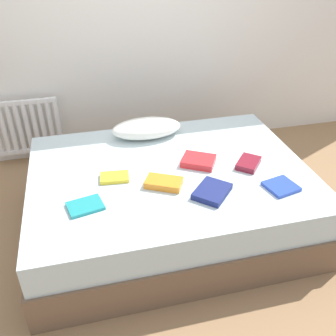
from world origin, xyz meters
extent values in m
plane|color=#93704C|center=(0.00, 0.00, 0.00)|extent=(8.00, 8.00, 0.00)
cube|color=silver|center=(0.00, 1.35, 1.40)|extent=(6.00, 0.10, 2.80)
cube|color=brown|center=(0.00, 0.00, 0.14)|extent=(2.00, 1.50, 0.28)
cube|color=silver|center=(0.00, 0.00, 0.39)|extent=(1.96, 1.46, 0.22)
cylinder|color=white|center=(-1.28, 1.20, 0.38)|extent=(0.04, 0.04, 0.53)
cylinder|color=white|center=(-1.21, 1.20, 0.38)|extent=(0.04, 0.04, 0.53)
cylinder|color=white|center=(-1.14, 1.20, 0.38)|extent=(0.04, 0.04, 0.53)
cylinder|color=white|center=(-1.07, 1.20, 0.38)|extent=(0.04, 0.04, 0.53)
cylinder|color=white|center=(-1.00, 1.20, 0.38)|extent=(0.04, 0.04, 0.53)
cylinder|color=white|center=(-0.93, 1.20, 0.38)|extent=(0.04, 0.04, 0.53)
cylinder|color=white|center=(-0.86, 1.20, 0.38)|extent=(0.04, 0.04, 0.53)
cylinder|color=white|center=(-0.79, 1.20, 0.38)|extent=(0.04, 0.04, 0.53)
cube|color=white|center=(-1.07, 1.20, 0.63)|extent=(0.60, 0.04, 0.04)
cube|color=white|center=(-1.07, 1.20, 0.14)|extent=(0.60, 0.04, 0.04)
ellipsoid|color=white|center=(-0.06, 0.53, 0.57)|extent=(0.56, 0.29, 0.15)
cube|color=#2847B7|center=(0.66, -0.40, 0.51)|extent=(0.23, 0.22, 0.02)
cube|color=yellow|center=(-0.40, -0.03, 0.51)|extent=(0.21, 0.15, 0.03)
cube|color=maroon|center=(0.56, -0.09, 0.52)|extent=(0.24, 0.24, 0.04)
cube|color=teal|center=(-0.61, -0.29, 0.51)|extent=(0.24, 0.20, 0.02)
cube|color=navy|center=(0.19, -0.35, 0.52)|extent=(0.31, 0.31, 0.04)
cube|color=orange|center=(-0.09, -0.18, 0.52)|extent=(0.28, 0.24, 0.05)
cube|color=red|center=(0.22, 0.02, 0.52)|extent=(0.29, 0.28, 0.05)
camera|label=1|loc=(-0.55, -2.18, 1.96)|focal=40.29mm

